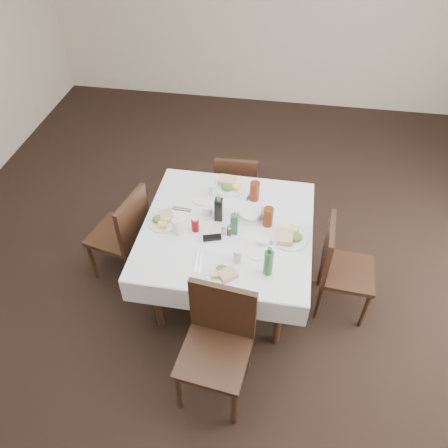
% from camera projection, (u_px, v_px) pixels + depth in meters
% --- Properties ---
extents(ground_plane, '(7.00, 7.00, 0.00)m').
position_uv_depth(ground_plane, '(231.00, 287.00, 3.95)').
color(ground_plane, black).
extents(room_shell, '(6.04, 7.04, 2.80)m').
position_uv_depth(room_shell, '(234.00, 120.00, 2.76)').
color(room_shell, beige).
rests_on(room_shell, ground).
extents(dining_table, '(1.34, 1.34, 0.76)m').
position_uv_depth(dining_table, '(227.00, 234.00, 3.48)').
color(dining_table, black).
rests_on(dining_table, ground).
extents(chair_north, '(0.41, 0.41, 0.84)m').
position_uv_depth(chair_north, '(236.00, 185.00, 4.25)').
color(chair_north, black).
rests_on(chair_north, ground).
extents(chair_south, '(0.51, 0.51, 0.97)m').
position_uv_depth(chair_south, '(218.00, 338.00, 2.95)').
color(chair_south, black).
rests_on(chair_south, ground).
extents(chair_east, '(0.45, 0.45, 0.89)m').
position_uv_depth(chair_east, '(338.00, 264.00, 3.48)').
color(chair_east, black).
rests_on(chair_east, ground).
extents(chair_west, '(0.52, 0.52, 0.92)m').
position_uv_depth(chair_west, '(125.00, 231.00, 3.73)').
color(chair_west, black).
rests_on(chair_west, ground).
extents(meal_north, '(0.28, 0.28, 0.06)m').
position_uv_depth(meal_north, '(229.00, 185.00, 3.77)').
color(meal_north, white).
rests_on(meal_north, dining_table).
extents(meal_south, '(0.23, 0.23, 0.05)m').
position_uv_depth(meal_south, '(223.00, 274.00, 3.06)').
color(meal_south, white).
rests_on(meal_south, dining_table).
extents(meal_east, '(0.29, 0.29, 0.06)m').
position_uv_depth(meal_east, '(289.00, 236.00, 3.31)').
color(meal_east, white).
rests_on(meal_east, dining_table).
extents(meal_west, '(0.25, 0.25, 0.06)m').
position_uv_depth(meal_west, '(164.00, 220.00, 3.45)').
color(meal_west, white).
rests_on(meal_west, dining_table).
extents(side_plate_a, '(0.18, 0.18, 0.01)m').
position_uv_depth(side_plate_a, '(202.00, 199.00, 3.66)').
color(side_plate_a, white).
rests_on(side_plate_a, dining_table).
extents(side_plate_b, '(0.17, 0.17, 0.01)m').
position_uv_depth(side_plate_b, '(258.00, 252.00, 3.22)').
color(side_plate_b, white).
rests_on(side_plate_b, dining_table).
extents(water_n, '(0.06, 0.06, 0.11)m').
position_uv_depth(water_n, '(213.00, 191.00, 3.65)').
color(water_n, silver).
rests_on(water_n, dining_table).
extents(water_s, '(0.06, 0.06, 0.11)m').
position_uv_depth(water_s, '(238.00, 256.00, 3.13)').
color(water_s, silver).
rests_on(water_s, dining_table).
extents(water_e, '(0.08, 0.08, 0.14)m').
position_uv_depth(water_e, '(266.00, 211.00, 3.45)').
color(water_e, silver).
rests_on(water_e, dining_table).
extents(water_w, '(0.07, 0.07, 0.14)m').
position_uv_depth(water_w, '(177.00, 226.00, 3.33)').
color(water_w, silver).
rests_on(water_w, dining_table).
extents(iced_tea_a, '(0.08, 0.08, 0.17)m').
position_uv_depth(iced_tea_a, '(255.00, 191.00, 3.61)').
color(iced_tea_a, maroon).
rests_on(iced_tea_a, dining_table).
extents(iced_tea_b, '(0.08, 0.08, 0.16)m').
position_uv_depth(iced_tea_b, '(268.00, 217.00, 3.39)').
color(iced_tea_b, maroon).
rests_on(iced_tea_b, dining_table).
extents(bread_basket, '(0.19, 0.19, 0.06)m').
position_uv_depth(bread_basket, '(250.00, 215.00, 3.48)').
color(bread_basket, silver).
rests_on(bread_basket, dining_table).
extents(oil_cruet_dark, '(0.06, 0.06, 0.26)m').
position_uv_depth(oil_cruet_dark, '(219.00, 209.00, 3.41)').
color(oil_cruet_dark, black).
rests_on(oil_cruet_dark, dining_table).
extents(oil_cruet_green, '(0.05, 0.05, 0.23)m').
position_uv_depth(oil_cruet_green, '(234.00, 223.00, 3.31)').
color(oil_cruet_green, '#246531').
rests_on(oil_cruet_green, dining_table).
extents(ketchup_bottle, '(0.06, 0.06, 0.13)m').
position_uv_depth(ketchup_bottle, '(195.00, 224.00, 3.36)').
color(ketchup_bottle, '#920308').
rests_on(ketchup_bottle, dining_table).
extents(salt_shaker, '(0.03, 0.03, 0.07)m').
position_uv_depth(salt_shaker, '(223.00, 231.00, 3.34)').
color(salt_shaker, white).
rests_on(salt_shaker, dining_table).
extents(pepper_shaker, '(0.04, 0.04, 0.09)m').
position_uv_depth(pepper_shaker, '(229.00, 231.00, 3.33)').
color(pepper_shaker, '#452E22').
rests_on(pepper_shaker, dining_table).
extents(coffee_mug, '(0.12, 0.12, 0.09)m').
position_uv_depth(coffee_mug, '(208.00, 211.00, 3.50)').
color(coffee_mug, white).
rests_on(coffee_mug, dining_table).
extents(sunglasses, '(0.15, 0.09, 0.03)m').
position_uv_depth(sunglasses, '(212.00, 238.00, 3.32)').
color(sunglasses, black).
rests_on(sunglasses, dining_table).
extents(green_bottle, '(0.07, 0.07, 0.25)m').
position_uv_depth(green_bottle, '(268.00, 262.00, 3.01)').
color(green_bottle, '#246531').
rests_on(green_bottle, dining_table).
extents(sugar_caddy, '(0.10, 0.06, 0.05)m').
position_uv_depth(sugar_caddy, '(263.00, 243.00, 3.27)').
color(sugar_caddy, white).
rests_on(sugar_caddy, dining_table).
extents(cutlery_n, '(0.09, 0.20, 0.01)m').
position_uv_depth(cutlery_n, '(252.00, 194.00, 3.71)').
color(cutlery_n, silver).
rests_on(cutlery_n, dining_table).
extents(cutlery_s, '(0.06, 0.19, 0.01)m').
position_uv_depth(cutlery_s, '(199.00, 263.00, 3.15)').
color(cutlery_s, silver).
rests_on(cutlery_s, dining_table).
extents(cutlery_e, '(0.19, 0.05, 0.01)m').
position_uv_depth(cutlery_e, '(279.00, 243.00, 3.29)').
color(cutlery_e, silver).
rests_on(cutlery_e, dining_table).
extents(cutlery_w, '(0.17, 0.05, 0.01)m').
position_uv_depth(cutlery_w, '(182.00, 209.00, 3.57)').
color(cutlery_w, silver).
rests_on(cutlery_w, dining_table).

